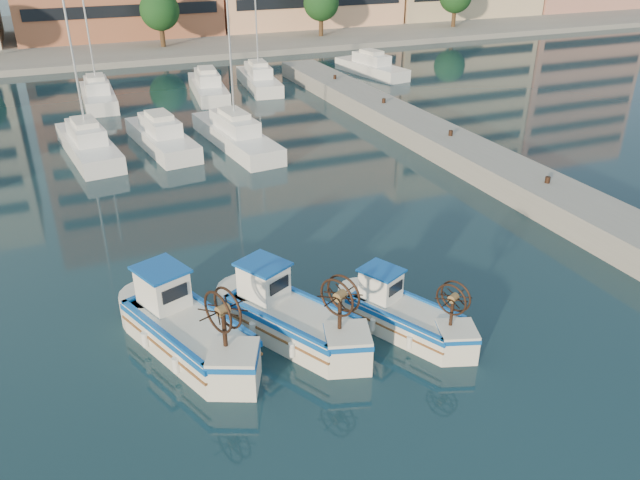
{
  "coord_description": "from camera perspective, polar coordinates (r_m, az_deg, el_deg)",
  "views": [
    {
      "loc": [
        -7.61,
        -14.84,
        12.03
      ],
      "look_at": [
        0.61,
        4.22,
        1.5
      ],
      "focal_mm": 35.0,
      "sensor_mm": 36.0,
      "label": 1
    }
  ],
  "objects": [
    {
      "name": "fishing_boat_a",
      "position": [
        20.02,
        -12.17,
        -7.73
      ],
      "size": [
        3.58,
        5.17,
        3.12
      ],
      "rotation": [
        0.0,
        0.0,
        0.36
      ],
      "color": "silver",
      "rests_on": "ground"
    },
    {
      "name": "yacht_marina",
      "position": [
        44.57,
        -16.67,
        10.82
      ],
      "size": [
        38.78,
        23.74,
        11.5
      ],
      "color": "white",
      "rests_on": "ground"
    },
    {
      "name": "fishing_boat_c",
      "position": [
        20.66,
        7.61,
        -6.66
      ],
      "size": [
        3.14,
        4.18,
        2.52
      ],
      "rotation": [
        0.0,
        0.0,
        0.45
      ],
      "color": "silver",
      "rests_on": "ground"
    },
    {
      "name": "fishing_boat_b",
      "position": [
        20.2,
        -2.81,
        -6.86
      ],
      "size": [
        3.8,
        4.91,
        2.96
      ],
      "rotation": [
        0.0,
        0.0,
        0.48
      ],
      "color": "silver",
      "rests_on": "ground"
    },
    {
      "name": "quay",
      "position": [
        32.83,
        17.6,
        5.22
      ],
      "size": [
        3.0,
        60.0,
        1.2
      ],
      "primitive_type": "cube",
      "color": "gray",
      "rests_on": "ground"
    },
    {
      "name": "ground",
      "position": [
        20.57,
        3.14,
        -8.95
      ],
      "size": [
        300.0,
        300.0,
        0.0
      ],
      "primitive_type": "plane",
      "color": "#18343F",
      "rests_on": "ground"
    }
  ]
}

